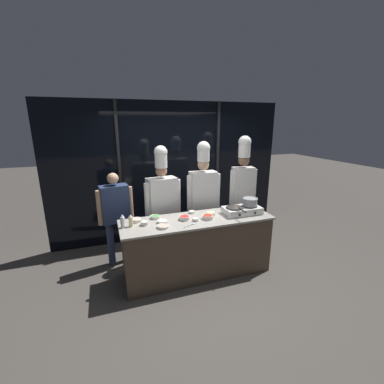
# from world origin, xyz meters

# --- Properties ---
(ground_plane) EXTENTS (24.00, 24.00, 0.00)m
(ground_plane) POSITION_xyz_m (0.00, 0.00, 0.00)
(ground_plane) COLOR #47423D
(window_wall_back) EXTENTS (4.64, 0.09, 2.70)m
(window_wall_back) POSITION_xyz_m (0.00, 1.51, 1.35)
(window_wall_back) COLOR black
(window_wall_back) RESTS_ON ground_plane
(demo_counter) EXTENTS (2.29, 0.70, 0.92)m
(demo_counter) POSITION_xyz_m (0.00, 0.00, 0.46)
(demo_counter) COLOR #4C3D2D
(demo_counter) RESTS_ON ground_plane
(portable_stove) EXTENTS (0.59, 0.34, 0.12)m
(portable_stove) POSITION_xyz_m (0.74, -0.03, 0.97)
(portable_stove) COLOR silver
(portable_stove) RESTS_ON demo_counter
(frying_pan) EXTENTS (0.27, 0.46, 0.05)m
(frying_pan) POSITION_xyz_m (0.60, -0.03, 1.06)
(frying_pan) COLOR #38332D
(frying_pan) RESTS_ON portable_stove
(stock_pot) EXTENTS (0.26, 0.23, 0.12)m
(stock_pot) POSITION_xyz_m (0.87, -0.03, 1.10)
(stock_pot) COLOR #93969B
(stock_pot) RESTS_ON portable_stove
(squeeze_bottle_oil) EXTENTS (0.06, 0.06, 0.18)m
(squeeze_bottle_oil) POSITION_xyz_m (-0.97, 0.03, 1.00)
(squeeze_bottle_oil) COLOR beige
(squeeze_bottle_oil) RESTS_ON demo_counter
(squeeze_bottle_clear) EXTENTS (0.06, 0.06, 0.20)m
(squeeze_bottle_clear) POSITION_xyz_m (-1.08, 0.02, 1.01)
(squeeze_bottle_clear) COLOR white
(squeeze_bottle_clear) RESTS_ON demo_counter
(prep_bowl_rice) EXTENTS (0.09, 0.09, 0.04)m
(prep_bowl_rice) POSITION_xyz_m (-0.06, -0.07, 0.94)
(prep_bowl_rice) COLOR silver
(prep_bowl_rice) RESTS_ON demo_counter
(prep_bowl_shrimp) EXTENTS (0.17, 0.17, 0.04)m
(prep_bowl_shrimp) POSITION_xyz_m (-0.56, -0.16, 0.94)
(prep_bowl_shrimp) COLOR silver
(prep_bowl_shrimp) RESTS_ON demo_counter
(prep_bowl_bell_pepper) EXTENTS (0.16, 0.16, 0.06)m
(prep_bowl_bell_pepper) POSITION_xyz_m (-0.20, 0.03, 0.95)
(prep_bowl_bell_pepper) COLOR silver
(prep_bowl_bell_pepper) RESTS_ON demo_counter
(prep_bowl_chili_flakes) EXTENTS (0.17, 0.17, 0.06)m
(prep_bowl_chili_flakes) POSITION_xyz_m (0.14, -0.06, 0.95)
(prep_bowl_chili_flakes) COLOR silver
(prep_bowl_chili_flakes) RESTS_ON demo_counter
(prep_bowl_garlic) EXTENTS (0.10, 0.10, 0.04)m
(prep_bowl_garlic) POSITION_xyz_m (0.00, 0.26, 0.94)
(prep_bowl_garlic) COLOR silver
(prep_bowl_garlic) RESTS_ON demo_counter
(prep_bowl_bean_sprouts) EXTENTS (0.11, 0.11, 0.06)m
(prep_bowl_bean_sprouts) POSITION_xyz_m (-0.79, 0.02, 0.95)
(prep_bowl_bean_sprouts) COLOR silver
(prep_bowl_bean_sprouts) RESTS_ON demo_counter
(prep_bowl_ginger) EXTENTS (0.14, 0.14, 0.05)m
(prep_bowl_ginger) POSITION_xyz_m (0.25, 0.08, 0.94)
(prep_bowl_ginger) COLOR silver
(prep_bowl_ginger) RESTS_ON demo_counter
(prep_bowl_scallions) EXTENTS (0.15, 0.15, 0.04)m
(prep_bowl_scallions) POSITION_xyz_m (-0.60, 0.23, 0.94)
(prep_bowl_scallions) COLOR silver
(prep_bowl_scallions) RESTS_ON demo_counter
(prep_bowl_chicken) EXTENTS (0.15, 0.15, 0.04)m
(prep_bowl_chicken) POSITION_xyz_m (-0.88, 0.19, 0.94)
(prep_bowl_chicken) COLOR silver
(prep_bowl_chicken) RESTS_ON demo_counter
(prep_bowl_onion) EXTENTS (0.16, 0.16, 0.04)m
(prep_bowl_onion) POSITION_xyz_m (-0.53, 0.01, 0.94)
(prep_bowl_onion) COLOR silver
(prep_bowl_onion) RESTS_ON demo_counter
(serving_spoon_slotted) EXTENTS (0.20, 0.12, 0.02)m
(serving_spoon_slotted) POSITION_xyz_m (-0.16, -0.19, 0.92)
(serving_spoon_slotted) COLOR #B2B5BA
(serving_spoon_slotted) RESTS_ON demo_counter
(person_guest) EXTENTS (0.56, 0.30, 1.55)m
(person_guest) POSITION_xyz_m (-1.14, 0.72, 0.94)
(person_guest) COLOR #2D3856
(person_guest) RESTS_ON ground_plane
(chef_head) EXTENTS (0.63, 0.33, 1.96)m
(chef_head) POSITION_xyz_m (-0.38, 0.65, 1.10)
(chef_head) COLOR #2D3856
(chef_head) RESTS_ON ground_plane
(chef_sous) EXTENTS (0.60, 0.25, 2.01)m
(chef_sous) POSITION_xyz_m (0.35, 0.65, 1.16)
(chef_sous) COLOR #232326
(chef_sous) RESTS_ON ground_plane
(chef_line) EXTENTS (0.50, 0.25, 2.08)m
(chef_line) POSITION_xyz_m (1.13, 0.65, 1.25)
(chef_line) COLOR #4C4C51
(chef_line) RESTS_ON ground_plane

